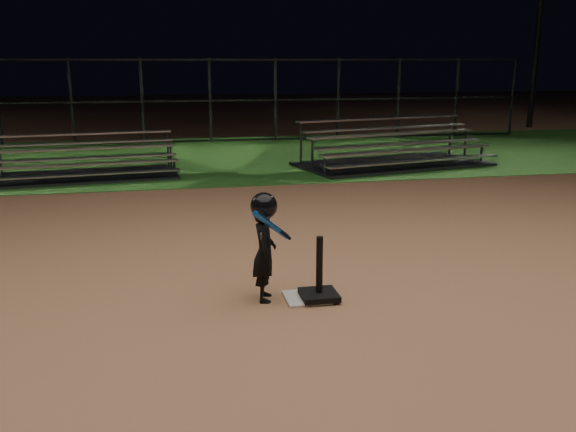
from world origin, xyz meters
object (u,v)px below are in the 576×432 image
(bleacher_left, at_px, (88,169))
(bleacher_right, at_px, (394,156))
(home_plate, at_px, (307,298))
(child_batter, at_px, (264,244))
(batting_tee, at_px, (319,287))

(bleacher_left, bearing_deg, bleacher_right, -4.97)
(home_plate, xyz_separation_m, bleacher_left, (-3.02, 7.60, 0.17))
(child_batter, relative_size, bleacher_right, 0.24)
(home_plate, xyz_separation_m, bleacher_right, (3.91, 7.78, 0.21))
(child_batter, bearing_deg, bleacher_right, -21.47)
(home_plate, distance_m, bleacher_left, 8.18)
(child_batter, height_order, bleacher_right, child_batter)
(batting_tee, bearing_deg, bleacher_left, 112.33)
(bleacher_left, distance_m, bleacher_right, 6.93)
(batting_tee, relative_size, child_batter, 0.58)
(home_plate, height_order, bleacher_left, bleacher_left)
(home_plate, bearing_deg, batting_tee, -23.06)
(bleacher_left, relative_size, bleacher_right, 0.80)
(batting_tee, relative_size, bleacher_right, 0.14)
(home_plate, distance_m, batting_tee, 0.18)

